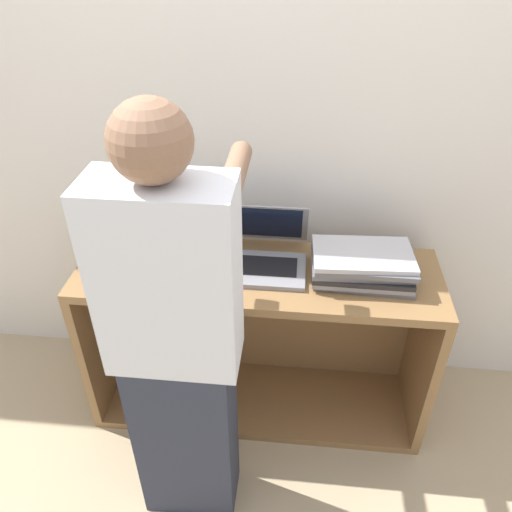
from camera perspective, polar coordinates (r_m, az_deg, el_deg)
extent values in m
plane|color=tan|center=(2.35, -0.41, -20.33)|extent=(12.00, 12.00, 0.00)
cube|color=silver|center=(2.03, 1.16, 13.78)|extent=(8.00, 0.05, 2.40)
cube|color=olive|center=(1.96, 0.20, -2.17)|extent=(1.43, 0.45, 0.04)
cube|color=olive|center=(2.47, 0.16, -15.81)|extent=(1.43, 0.45, 0.04)
cube|color=olive|center=(2.36, -17.18, -8.15)|extent=(0.04, 0.45, 0.70)
cube|color=olive|center=(2.26, 18.39, -10.54)|extent=(0.04, 0.45, 0.70)
cube|color=olive|center=(2.35, 0.68, -6.23)|extent=(1.36, 0.04, 0.70)
cube|color=gray|center=(1.94, 0.20, -1.52)|extent=(0.37, 0.23, 0.02)
cube|color=black|center=(1.95, 0.23, -1.08)|extent=(0.30, 0.13, 0.00)
cube|color=gray|center=(2.02, 0.68, 3.87)|extent=(0.37, 0.11, 0.21)
cube|color=black|center=(2.02, 0.67, 3.86)|extent=(0.33, 0.09, 0.18)
cube|color=slate|center=(2.01, -11.48, -0.89)|extent=(0.37, 0.23, 0.02)
cube|color=gray|center=(2.01, -11.05, -0.34)|extent=(0.37, 0.23, 0.02)
cube|color=#232326|center=(2.00, -11.33, 0.12)|extent=(0.38, 0.25, 0.02)
cube|color=slate|center=(1.98, -11.50, 0.47)|extent=(0.37, 0.23, 0.02)
cube|color=#B7B7BC|center=(1.98, -11.39, 1.06)|extent=(0.38, 0.24, 0.02)
cube|color=gray|center=(1.97, -11.74, 1.55)|extent=(0.38, 0.24, 0.02)
cube|color=slate|center=(1.96, 12.15, -2.12)|extent=(0.38, 0.25, 0.02)
cube|color=gray|center=(1.94, 11.98, -1.80)|extent=(0.37, 0.24, 0.02)
cube|color=#232326|center=(1.93, 11.98, -1.36)|extent=(0.37, 0.23, 0.02)
cube|color=slate|center=(1.92, 11.92, -0.74)|extent=(0.38, 0.24, 0.02)
cube|color=slate|center=(1.91, 12.35, -0.40)|extent=(0.37, 0.23, 0.02)
cube|color=#B7B7BC|center=(1.90, 12.14, 0.18)|extent=(0.38, 0.25, 0.02)
cube|color=#2D3342|center=(1.92, -7.86, -19.23)|extent=(0.34, 0.20, 0.77)
cube|color=white|center=(1.42, -10.05, -2.69)|extent=(0.40, 0.20, 0.61)
sphere|color=#8C664C|center=(1.22, -12.01, 12.70)|extent=(0.21, 0.21, 0.21)
cylinder|color=#8C664C|center=(1.57, -14.23, 9.72)|extent=(0.07, 0.32, 0.07)
cylinder|color=#8C664C|center=(1.50, -2.44, 9.49)|extent=(0.07, 0.32, 0.07)
cube|color=red|center=(1.91, -12.04, 0.85)|extent=(0.06, 0.02, 0.01)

